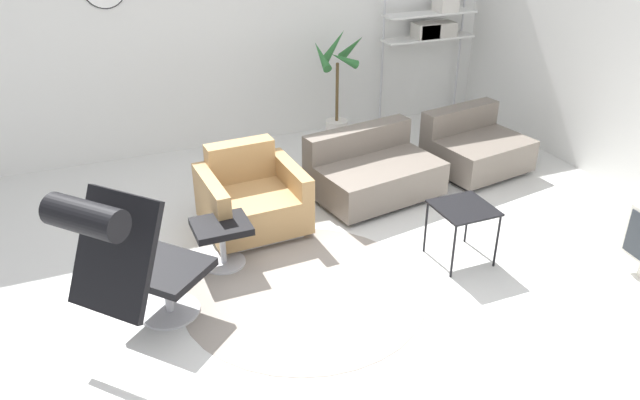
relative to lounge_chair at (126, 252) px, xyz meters
The scene contains 11 objects.
ground_plane 1.68m from the lounge_chair, ahead, with size 12.00×12.00×0.00m, color silver.
wall_back 3.68m from the lounge_chair, 65.67° to the left, with size 12.00×0.09×2.80m.
round_rug 1.47m from the lounge_chair, ahead, with size 1.92×1.92×0.01m.
lounge_chair is the anchor object (origin of this frame).
ottoman 1.15m from the lounge_chair, 41.90° to the left, with size 0.46×0.39×0.39m.
armchair_red 1.75m from the lounge_chair, 45.15° to the left, with size 0.90×0.84×0.75m.
couch_low 2.88m from the lounge_chair, 28.46° to the left, with size 1.32×1.01×0.65m.
couch_second 4.12m from the lounge_chair, 21.35° to the left, with size 1.08×0.97×0.65m.
side_table 2.66m from the lounge_chair, ahead, with size 0.46×0.46×0.50m.
potted_plant 3.87m from the lounge_chair, 45.25° to the left, with size 0.54×0.49×1.35m.
shelf_unit 5.15m from the lounge_chair, 36.30° to the left, with size 1.19×0.28×2.04m.
Camera 1 is at (-1.63, -3.87, 2.91)m, focal length 35.00 mm.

